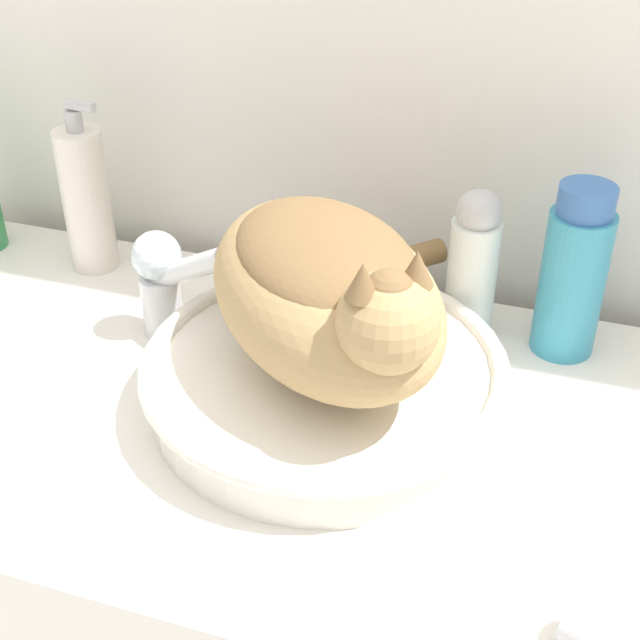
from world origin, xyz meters
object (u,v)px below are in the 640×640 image
object	(u,v)px
soap_pump_bottle	(86,199)
faucet	(165,277)
lotion_bottle_white	(473,264)
mouthwash_bottle	(573,274)
cat	(329,288)

from	to	relation	value
soap_pump_bottle	faucet	bearing A→B (deg)	-35.08
lotion_bottle_white	mouthwash_bottle	distance (m)	0.10
faucet	mouthwash_bottle	distance (m)	0.43
cat	lotion_bottle_white	distance (m)	0.21
soap_pump_bottle	lotion_bottle_white	xyz separation A→B (m)	(0.47, 0.00, -0.01)
soap_pump_bottle	lotion_bottle_white	bearing A→B (deg)	0.00
soap_pump_bottle	mouthwash_bottle	size ratio (longest dim) A/B	1.12
faucet	lotion_bottle_white	xyz separation A→B (m)	(0.31, 0.11, 0.01)
soap_pump_bottle	mouthwash_bottle	xyz separation A→B (m)	(0.57, 0.00, 0.00)
cat	soap_pump_bottle	world-z (taller)	cat
faucet	cat	bearing A→B (deg)	-0.59
lotion_bottle_white	faucet	bearing A→B (deg)	-160.50
cat	soap_pump_bottle	size ratio (longest dim) A/B	1.87
faucet	lotion_bottle_white	world-z (taller)	lotion_bottle_white
lotion_bottle_white	mouthwash_bottle	size ratio (longest dim) A/B	0.90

